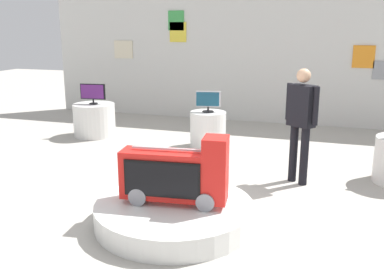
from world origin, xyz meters
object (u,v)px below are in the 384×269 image
novelty_firetruck_tv (176,176)px  tv_on_right_rear (93,93)px  tv_on_left_rear (208,101)px  shopper_browsing_near_truck (301,117)px  display_pedestal_left_rear (208,129)px  main_display_pedestal (174,213)px  display_pedestal_right_rear (94,120)px

novelty_firetruck_tv → tv_on_right_rear: bearing=131.7°
tv_on_left_rear → shopper_browsing_near_truck: shopper_browsing_near_truck is taller
display_pedestal_left_rear → tv_on_right_rear: bearing=177.6°
main_display_pedestal → novelty_firetruck_tv: bearing=-9.4°
tv_on_left_rear → tv_on_right_rear: 2.53m
main_display_pedestal → novelty_firetruck_tv: (0.03, -0.00, 0.47)m
novelty_firetruck_tv → main_display_pedestal: bearing=170.6°
main_display_pedestal → tv_on_left_rear: size_ratio=3.99×
tv_on_right_rear → shopper_browsing_near_truck: 4.62m
display_pedestal_left_rear → shopper_browsing_near_truck: bearing=-40.0°
novelty_firetruck_tv → tv_on_left_rear: (-0.54, 3.34, 0.30)m
display_pedestal_left_rear → shopper_browsing_near_truck: (1.80, -1.51, 0.65)m
main_display_pedestal → novelty_firetruck_tv: 0.47m
main_display_pedestal → tv_on_right_rear: (-3.04, 3.45, 0.80)m
display_pedestal_left_rear → main_display_pedestal: bearing=-81.3°
main_display_pedestal → tv_on_left_rear: bearing=98.8°
tv_on_left_rear → display_pedestal_right_rear: tv_on_left_rear is taller
display_pedestal_right_rear → tv_on_left_rear: bearing=-2.6°
main_display_pedestal → display_pedestal_right_rear: 4.61m
tv_on_right_rear → display_pedestal_right_rear: bearing=82.7°
tv_on_left_rear → display_pedestal_right_rear: size_ratio=0.53×
display_pedestal_right_rear → novelty_firetruck_tv: bearing=-48.4°
display_pedestal_left_rear → tv_on_right_rear: tv_on_right_rear is taller
main_display_pedestal → tv_on_right_rear: size_ratio=3.45×
display_pedestal_left_rear → display_pedestal_right_rear: (-2.53, 0.11, 0.00)m
display_pedestal_left_rear → display_pedestal_right_rear: 2.53m
novelty_firetruck_tv → display_pedestal_right_rear: novelty_firetruck_tv is taller
shopper_browsing_near_truck → tv_on_right_rear: bearing=159.5°
display_pedestal_left_rear → tv_on_right_rear: size_ratio=1.27×
display_pedestal_right_rear → tv_on_right_rear: (-0.00, -0.00, 0.58)m
main_display_pedestal → tv_on_right_rear: 4.67m
display_pedestal_left_rear → tv_on_right_rear: 2.60m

